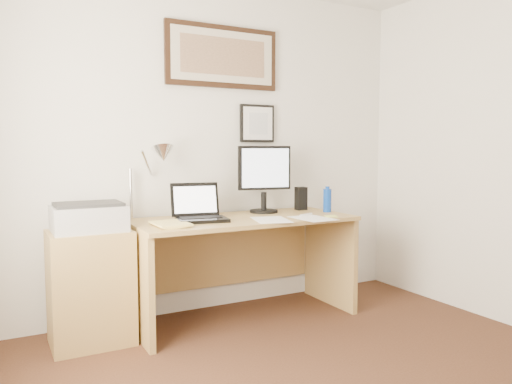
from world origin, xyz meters
TOP-DOWN VIEW (x-y plane):
  - wall_back at (0.00, 2.00)m, footprint 3.50×0.02m
  - side_cabinet at (-0.92, 1.68)m, footprint 0.50×0.40m
  - water_bottle at (0.88, 1.61)m, footprint 0.06×0.06m
  - bottle_cap at (0.88, 1.61)m, footprint 0.03×0.03m
  - speaker at (0.77, 1.82)m, footprint 0.09×0.08m
  - paper_sheet_a at (0.27, 1.43)m, footprint 0.31×0.38m
  - paper_sheet_b at (0.56, 1.34)m, footprint 0.24×0.33m
  - sticky_pad at (0.72, 1.35)m, footprint 0.11×0.11m
  - marker_pen at (0.61, 1.51)m, footprint 0.14×0.06m
  - book at (-0.54, 1.50)m, footprint 0.21×0.29m
  - desk at (0.15, 1.72)m, footprint 1.60×0.70m
  - laptop at (-0.18, 1.64)m, footprint 0.38×0.35m
  - lcd_monitor at (0.42, 1.81)m, footprint 0.42×0.22m
  - printer at (-0.92, 1.68)m, footprint 0.44×0.34m
  - desk_lamp at (-0.41, 1.81)m, footprint 0.29×0.27m
  - picture_large at (0.15, 1.97)m, footprint 0.92×0.04m
  - picture_small at (0.45, 1.97)m, footprint 0.30×0.03m

SIDE VIEW (x-z plane):
  - side_cabinet at x=-0.92m, z-range 0.00..0.73m
  - desk at x=0.15m, z-range 0.14..0.89m
  - paper_sheet_a at x=0.27m, z-range 0.75..0.75m
  - paper_sheet_b at x=0.56m, z-range 0.75..0.75m
  - sticky_pad at x=0.72m, z-range 0.75..0.76m
  - marker_pen at x=0.61m, z-range 0.75..0.77m
  - book at x=-0.54m, z-range 0.75..0.77m
  - laptop at x=-0.18m, z-range 0.68..0.94m
  - printer at x=-0.92m, z-range 0.73..0.91m
  - water_bottle at x=0.88m, z-range 0.75..0.93m
  - speaker at x=0.77m, z-range 0.75..0.94m
  - bottle_cap at x=0.88m, z-range 0.93..0.95m
  - lcd_monitor at x=0.42m, z-range 0.78..1.30m
  - desk_lamp at x=-0.41m, z-range 0.92..1.45m
  - wall_back at x=0.00m, z-range 0.00..2.50m
  - picture_small at x=0.45m, z-range 1.30..1.60m
  - picture_large at x=0.15m, z-range 1.72..2.19m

